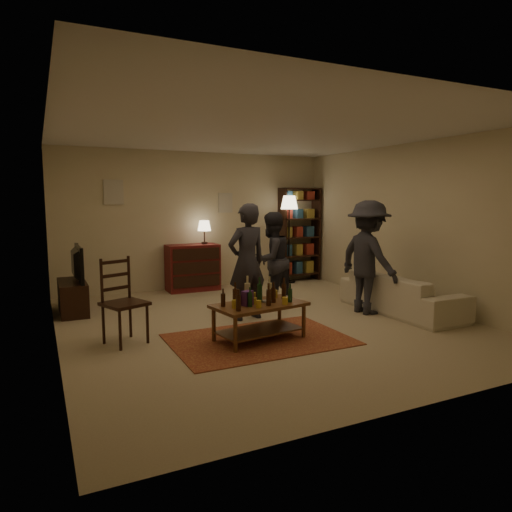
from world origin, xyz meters
TOP-DOWN VIEW (x-y plane):
  - floor at (0.00, 0.00)m, footprint 6.00×6.00m
  - room_shell at (-0.65, 2.98)m, footprint 6.00×6.00m
  - rug at (-0.43, -0.71)m, footprint 2.20×1.50m
  - coffee_table at (-0.44, -0.71)m, footprint 1.23×0.80m
  - dining_chair at (-2.00, -0.06)m, footprint 0.61×0.61m
  - tv_stand at (-2.44, 1.80)m, footprint 0.40×1.00m
  - dresser at (-0.19, 2.71)m, footprint 1.00×0.50m
  - bookshelf at (2.25, 2.78)m, footprint 0.90×0.34m
  - floor_lamp at (1.92, 2.65)m, footprint 0.36×0.36m
  - sofa at (2.20, -0.40)m, footprint 0.81×2.08m
  - person_left at (-0.14, 0.29)m, footprint 0.68×0.50m
  - person_right at (0.55, 0.84)m, footprint 0.91×0.80m
  - person_by_sofa at (1.70, -0.19)m, footprint 0.71×1.16m

SIDE VIEW (x-z plane):
  - floor at x=0.00m, z-range 0.00..0.00m
  - rug at x=-0.43m, z-range 0.00..0.01m
  - sofa at x=2.20m, z-range 0.00..0.61m
  - tv_stand at x=-2.44m, z-range -0.14..0.91m
  - coffee_table at x=-0.44m, z-range 0.01..0.82m
  - dresser at x=-0.19m, z-range -0.20..1.16m
  - dining_chair at x=-2.00m, z-range 0.03..1.11m
  - person_right at x=0.55m, z-range 0.00..1.57m
  - person_left at x=-0.14m, z-range 0.00..1.71m
  - person_by_sofa at x=1.70m, z-range 0.00..1.75m
  - bookshelf at x=2.25m, z-range 0.03..2.04m
  - floor_lamp at x=1.92m, z-range 0.65..2.50m
  - room_shell at x=-0.65m, z-range -1.19..4.81m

